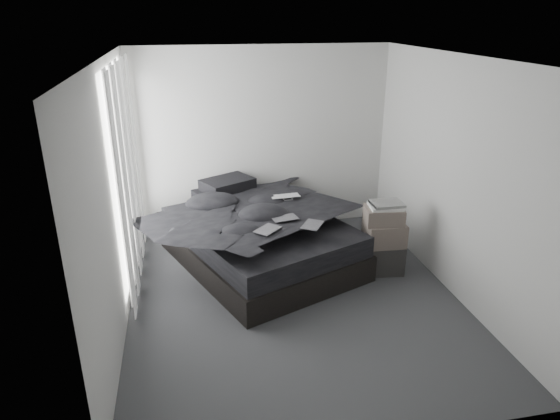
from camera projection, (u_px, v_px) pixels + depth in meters
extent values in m
cube|color=#37383A|center=(294.00, 297.00, 5.62)|extent=(3.60, 4.20, 0.01)
cube|color=white|center=(297.00, 58.00, 4.66)|extent=(3.60, 4.20, 0.01)
cube|color=beige|center=(262.00, 141.00, 7.05)|extent=(3.60, 0.01, 2.60)
cube|color=beige|center=(367.00, 294.00, 3.23)|extent=(3.60, 0.01, 2.60)
cube|color=beige|center=(114.00, 201.00, 4.82)|extent=(0.01, 4.20, 2.60)
cube|color=beige|center=(455.00, 178.00, 5.47)|extent=(0.01, 4.20, 2.60)
cube|color=white|center=(124.00, 169.00, 5.62)|extent=(0.02, 2.00, 2.30)
cube|color=white|center=(129.00, 174.00, 5.66)|extent=(0.06, 2.12, 2.48)
cube|color=black|center=(261.00, 251.00, 6.36)|extent=(2.54, 2.84, 0.32)
cube|color=black|center=(260.00, 231.00, 6.25)|extent=(2.45, 2.75, 0.25)
imported|color=black|center=(263.00, 213.00, 6.11)|extent=(2.36, 2.51, 0.27)
cube|color=black|center=(222.00, 195.00, 6.85)|extent=(0.83, 0.71, 0.16)
cube|color=black|center=(228.00, 184.00, 6.82)|extent=(0.80, 0.71, 0.15)
imported|color=silver|center=(286.00, 192.00, 6.37)|extent=(0.39, 0.27, 0.03)
cube|color=black|center=(268.00, 222.00, 5.47)|extent=(0.35, 0.35, 0.01)
cube|color=black|center=(285.00, 211.00, 5.78)|extent=(0.33, 0.24, 0.01)
cube|color=black|center=(313.00, 217.00, 5.59)|extent=(0.32, 0.35, 0.01)
cylinder|color=black|center=(194.00, 233.00, 6.52)|extent=(0.43, 0.43, 0.62)
cube|color=white|center=(193.00, 211.00, 6.40)|extent=(0.29, 0.27, 0.01)
cube|color=black|center=(201.00, 260.00, 6.32)|extent=(0.17, 0.23, 0.15)
cube|color=black|center=(381.00, 257.00, 6.15)|extent=(0.54, 0.44, 0.37)
cube|color=brown|center=(384.00, 234.00, 6.02)|extent=(0.48, 0.39, 0.28)
cube|color=brown|center=(384.00, 215.00, 5.94)|extent=(0.49, 0.42, 0.19)
cube|color=silver|center=(385.00, 206.00, 5.90)|extent=(0.41, 0.34, 0.04)
cube|color=silver|center=(387.00, 204.00, 5.88)|extent=(0.37, 0.29, 0.03)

